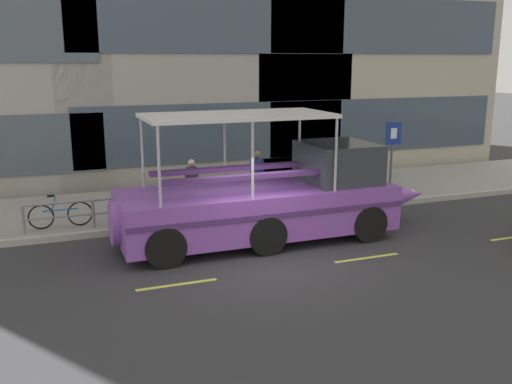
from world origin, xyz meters
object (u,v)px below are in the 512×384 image
Objects in this scene: pedestrian_near_bow at (307,170)px; pedestrian_mid_left at (257,172)px; duck_tour_boat at (276,200)px; parking_sign at (392,146)px; leaned_bicycle at (61,214)px; pedestrian_mid_right at (192,179)px.

pedestrian_mid_left reaches higher than pedestrian_near_bow.
duck_tour_boat is 5.24× the size of pedestrian_mid_left.
pedestrian_mid_left is at bearing 173.54° from parking_sign.
duck_tour_boat is (5.48, -2.59, 0.55)m from leaned_bicycle.
leaned_bicycle is at bearing -175.06° from pedestrian_mid_left.
pedestrian_near_bow is 0.98× the size of pedestrian_mid_left.
pedestrian_near_bow is 1.09× the size of pedestrian_mid_right.
pedestrian_near_bow reaches higher than leaned_bicycle.
pedestrian_mid_right reaches higher than leaned_bicycle.
duck_tour_boat is 5.82× the size of pedestrian_mid_right.
parking_sign reaches higher than pedestrian_near_bow.
duck_tour_boat is at bearing -25.28° from leaned_bicycle.
parking_sign is 1.47× the size of leaned_bicycle.
pedestrian_mid_left is (-1.74, 0.14, 0.02)m from pedestrian_near_bow.
leaned_bicycle is 0.19× the size of duck_tour_boat.
pedestrian_near_bow is at bearing -5.15° from pedestrian_mid_right.
pedestrian_mid_right is at bearing 174.85° from pedestrian_near_bow.
duck_tour_boat is 3.64m from pedestrian_mid_right.
parking_sign is 3.13m from pedestrian_near_bow.
parking_sign is at bearing -6.46° from pedestrian_mid_left.
parking_sign is at bearing -0.05° from leaned_bicycle.
duck_tour_boat reaches higher than pedestrian_near_bow.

